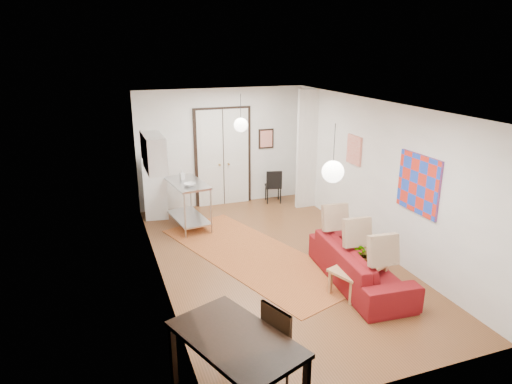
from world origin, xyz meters
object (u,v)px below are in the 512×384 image
object	(u,v)px
kitchen_counter	(188,197)
fridge	(155,187)
coffee_table	(359,269)
black_side_chair	(272,182)
dining_table	(236,344)
sofa	(360,264)
dining_chair_far	(257,344)
dining_chair_near	(257,344)

from	to	relation	value
kitchen_counter	fridge	bearing A→B (deg)	117.50
coffee_table	kitchen_counter	world-z (taller)	kitchen_counter
coffee_table	black_side_chair	world-z (taller)	black_side_chair
dining_table	sofa	bearing A→B (deg)	34.11
coffee_table	dining_chair_far	distance (m)	2.83
coffee_table	black_side_chair	bearing A→B (deg)	85.78
sofa	fridge	size ratio (longest dim) A/B	1.59
kitchen_counter	dining_table	bearing A→B (deg)	-104.16
dining_table	dining_chair_far	xyz separation A→B (m)	(0.29, 0.11, -0.14)
dining_chair_near	black_side_chair	distance (m)	6.82
coffee_table	black_side_chair	size ratio (longest dim) A/B	1.27
coffee_table	fridge	bearing A→B (deg)	120.03
kitchen_counter	coffee_table	bearing A→B (deg)	-69.26
dining_chair_near	dining_chair_far	size ratio (longest dim) A/B	1.00
kitchen_counter	dining_chair_near	distance (m)	5.31
dining_chair_near	black_side_chair	size ratio (longest dim) A/B	1.21
kitchen_counter	dining_chair_far	world-z (taller)	dining_chair_far
sofa	kitchen_counter	bearing A→B (deg)	36.39
fridge	coffee_table	bearing A→B (deg)	-51.97
dining_table	black_side_chair	xyz separation A→B (m)	(2.98, 6.38, -0.25)
fridge	black_side_chair	world-z (taller)	fridge
sofa	dining_chair_near	xyz separation A→B (m)	(-2.49, -1.78, 0.27)
fridge	black_side_chair	size ratio (longest dim) A/B	1.69
kitchen_counter	black_side_chair	xyz separation A→B (m)	(2.39, 0.97, -0.18)
dining_table	black_side_chair	distance (m)	7.05
kitchen_counter	dining_chair_near	size ratio (longest dim) A/B	1.35
coffee_table	kitchen_counter	distance (m)	4.26
dining_table	fridge	bearing A→B (deg)	90.00
fridge	kitchen_counter	bearing A→B (deg)	-46.50
dining_table	dining_chair_near	distance (m)	0.34
dining_chair_near	kitchen_counter	bearing A→B (deg)	155.51
fridge	dining_chair_far	size ratio (longest dim) A/B	1.40
kitchen_counter	dining_chair_near	bearing A→B (deg)	-101.15
fridge	dining_chair_far	distance (m)	6.13
coffee_table	dining_chair_near	bearing A→B (deg)	-146.00
coffee_table	dining_chair_near	size ratio (longest dim) A/B	1.05
dining_chair_near	black_side_chair	xyz separation A→B (m)	(2.68, 6.27, -0.11)
sofa	dining_chair_far	xyz separation A→B (m)	(-2.49, -1.78, 0.27)
dining_chair_far	kitchen_counter	bearing A→B (deg)	155.51
dining_table	dining_chair_near	xyz separation A→B (m)	(0.29, 0.11, -0.14)
kitchen_counter	black_side_chair	bearing A→B (deg)	14.05
dining_chair_far	dining_chair_near	bearing A→B (deg)	0.00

